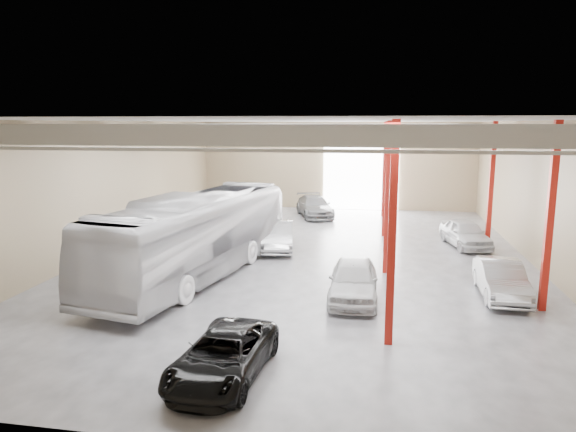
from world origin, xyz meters
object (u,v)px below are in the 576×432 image
(car_row_c, at_px, (315,206))
(car_right_near, at_px, (501,279))
(coach_bus, at_px, (198,235))
(black_sedan, at_px, (223,355))
(car_right_far, at_px, (465,233))
(car_row_b, at_px, (278,236))
(car_row_a, at_px, (353,280))

(car_row_c, relative_size, car_right_near, 1.19)
(car_right_near, bearing_deg, car_row_c, 120.67)
(coach_bus, xyz_separation_m, car_right_near, (12.93, -0.76, -1.16))
(black_sedan, bearing_deg, coach_bus, 117.90)
(black_sedan, distance_m, car_right_far, 19.23)
(car_row_c, bearing_deg, car_right_near, -78.85)
(black_sedan, bearing_deg, car_right_far, 66.50)
(car_row_b, bearing_deg, car_row_a, -68.67)
(black_sedan, bearing_deg, car_row_a, 69.87)
(car_row_c, distance_m, car_right_far, 12.46)
(coach_bus, relative_size, black_sedan, 2.98)
(car_row_a, height_order, car_row_c, car_row_a)
(car_row_c, xyz_separation_m, car_right_near, (9.55, -16.70, -0.03))
(car_right_near, distance_m, car_right_far, 8.69)
(car_row_b, bearing_deg, black_sedan, -94.48)
(coach_bus, height_order, car_row_a, coach_bus)
(coach_bus, xyz_separation_m, car_row_a, (7.13, -2.06, -1.10))
(car_row_b, bearing_deg, car_right_far, 3.97)
(car_row_b, relative_size, car_right_far, 1.05)
(black_sedan, bearing_deg, car_row_b, 99.54)
(coach_bus, height_order, car_row_b, coach_bus)
(coach_bus, bearing_deg, car_row_c, 87.95)
(car_row_a, xyz_separation_m, car_right_far, (5.80, 9.99, -0.03))
(car_right_far, bearing_deg, coach_bus, -160.96)
(car_row_a, height_order, car_row_b, car_row_a)
(car_row_a, distance_m, car_row_b, 8.75)
(coach_bus, relative_size, car_right_far, 3.04)
(car_row_c, height_order, car_right_near, car_row_c)
(black_sedan, distance_m, car_row_b, 14.56)
(car_row_b, distance_m, car_right_near, 12.02)
(black_sedan, xyz_separation_m, car_right_far, (8.99, 16.99, 0.13))
(car_row_b, height_order, car_right_far, car_row_b)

